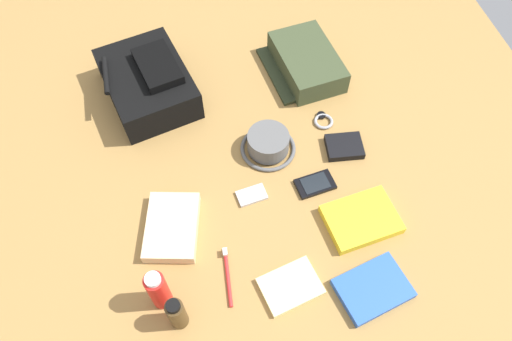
{
  "coord_description": "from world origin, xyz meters",
  "views": [
    {
      "loc": [
        -0.73,
        0.17,
        1.23
      ],
      "look_at": [
        0.0,
        0.0,
        0.04
      ],
      "focal_mm": 33.97,
      "sensor_mm": 36.0,
      "label": 1
    }
  ],
  "objects_px": {
    "paperback_novel": "(373,289)",
    "toothbrush": "(227,273)",
    "travel_guidebook": "(361,220)",
    "cell_phone": "(315,184)",
    "wristwatch": "(323,121)",
    "wallet": "(344,147)",
    "folded_towel": "(172,227)",
    "media_player": "(252,195)",
    "toiletry_pouch": "(306,63)",
    "notepad": "(290,286)",
    "sunscreen_spray": "(158,290)",
    "cologne_bottle": "(177,314)",
    "backpack": "(148,83)",
    "bucket_hat": "(268,144)"
  },
  "relations": [
    {
      "from": "paperback_novel",
      "to": "toothbrush",
      "type": "bearing_deg",
      "value": 70.17
    },
    {
      "from": "travel_guidebook",
      "to": "cell_phone",
      "type": "relative_size",
      "value": 1.78
    },
    {
      "from": "wristwatch",
      "to": "toothbrush",
      "type": "relative_size",
      "value": 0.44
    },
    {
      "from": "cell_phone",
      "to": "wallet",
      "type": "distance_m",
      "value": 0.16
    },
    {
      "from": "folded_towel",
      "to": "cell_phone",
      "type": "bearing_deg",
      "value": -83.61
    },
    {
      "from": "travel_guidebook",
      "to": "wristwatch",
      "type": "distance_m",
      "value": 0.36
    },
    {
      "from": "travel_guidebook",
      "to": "toothbrush",
      "type": "height_order",
      "value": "travel_guidebook"
    },
    {
      "from": "cell_phone",
      "to": "media_player",
      "type": "relative_size",
      "value": 1.32
    },
    {
      "from": "toiletry_pouch",
      "to": "toothbrush",
      "type": "xyz_separation_m",
      "value": [
        -0.66,
        0.4,
        -0.03
      ]
    },
    {
      "from": "wristwatch",
      "to": "notepad",
      "type": "height_order",
      "value": "notepad"
    },
    {
      "from": "toiletry_pouch",
      "to": "notepad",
      "type": "height_order",
      "value": "toiletry_pouch"
    },
    {
      "from": "sunscreen_spray",
      "to": "notepad",
      "type": "distance_m",
      "value": 0.34
    },
    {
      "from": "wallet",
      "to": "travel_guidebook",
      "type": "bearing_deg",
      "value": 179.2
    },
    {
      "from": "media_player",
      "to": "cologne_bottle",
      "type": "bearing_deg",
      "value": 140.36
    },
    {
      "from": "media_player",
      "to": "toiletry_pouch",
      "type": "bearing_deg",
      "value": -33.17
    },
    {
      "from": "media_player",
      "to": "wristwatch",
      "type": "bearing_deg",
      "value": -52.99
    },
    {
      "from": "backpack",
      "to": "sunscreen_spray",
      "type": "xyz_separation_m",
      "value": [
        -0.7,
        0.05,
        0.02
      ]
    },
    {
      "from": "media_player",
      "to": "notepad",
      "type": "distance_m",
      "value": 0.29
    },
    {
      "from": "toiletry_pouch",
      "to": "cologne_bottle",
      "type": "relative_size",
      "value": 2.28
    },
    {
      "from": "bucket_hat",
      "to": "wallet",
      "type": "bearing_deg",
      "value": -102.67
    },
    {
      "from": "sunscreen_spray",
      "to": "wallet",
      "type": "distance_m",
      "value": 0.7
    },
    {
      "from": "paperback_novel",
      "to": "wristwatch",
      "type": "xyz_separation_m",
      "value": [
        0.56,
        -0.04,
        -0.0
      ]
    },
    {
      "from": "wristwatch",
      "to": "notepad",
      "type": "distance_m",
      "value": 0.56
    },
    {
      "from": "wristwatch",
      "to": "notepad",
      "type": "bearing_deg",
      "value": 153.85
    },
    {
      "from": "bucket_hat",
      "to": "backpack",
      "type": "bearing_deg",
      "value": 47.06
    },
    {
      "from": "paperback_novel",
      "to": "media_player",
      "type": "distance_m",
      "value": 0.42
    },
    {
      "from": "bucket_hat",
      "to": "notepad",
      "type": "height_order",
      "value": "bucket_hat"
    },
    {
      "from": "toiletry_pouch",
      "to": "travel_guidebook",
      "type": "bearing_deg",
      "value": 179.21
    },
    {
      "from": "sunscreen_spray",
      "to": "media_player",
      "type": "distance_m",
      "value": 0.39
    },
    {
      "from": "bucket_hat",
      "to": "sunscreen_spray",
      "type": "distance_m",
      "value": 0.55
    },
    {
      "from": "cologne_bottle",
      "to": "travel_guidebook",
      "type": "height_order",
      "value": "cologne_bottle"
    },
    {
      "from": "cologne_bottle",
      "to": "wristwatch",
      "type": "height_order",
      "value": "cologne_bottle"
    },
    {
      "from": "bucket_hat",
      "to": "sunscreen_spray",
      "type": "relative_size",
      "value": 1.06
    },
    {
      "from": "media_player",
      "to": "folded_towel",
      "type": "height_order",
      "value": "folded_towel"
    },
    {
      "from": "cell_phone",
      "to": "media_player",
      "type": "xyz_separation_m",
      "value": [
        0.01,
        0.19,
        -0.0
      ]
    },
    {
      "from": "cologne_bottle",
      "to": "cell_phone",
      "type": "bearing_deg",
      "value": -55.87
    },
    {
      "from": "cell_phone",
      "to": "wristwatch",
      "type": "bearing_deg",
      "value": -23.12
    },
    {
      "from": "bucket_hat",
      "to": "toothbrush",
      "type": "xyz_separation_m",
      "value": [
        -0.36,
        0.2,
        -0.02
      ]
    },
    {
      "from": "backpack",
      "to": "toiletry_pouch",
      "type": "bearing_deg",
      "value": -91.21
    },
    {
      "from": "wallet",
      "to": "folded_towel",
      "type": "height_order",
      "value": "folded_towel"
    },
    {
      "from": "paperback_novel",
      "to": "toothbrush",
      "type": "relative_size",
      "value": 1.26
    },
    {
      "from": "travel_guidebook",
      "to": "folded_towel",
      "type": "distance_m",
      "value": 0.53
    },
    {
      "from": "cell_phone",
      "to": "paperback_novel",
      "type": "bearing_deg",
      "value": -171.02
    },
    {
      "from": "media_player",
      "to": "backpack",
      "type": "bearing_deg",
      "value": 27.95
    },
    {
      "from": "wristwatch",
      "to": "travel_guidebook",
      "type": "bearing_deg",
      "value": 179.39
    },
    {
      "from": "backpack",
      "to": "toothbrush",
      "type": "xyz_separation_m",
      "value": [
        -0.67,
        -0.12,
        -0.05
      ]
    },
    {
      "from": "backpack",
      "to": "paperback_novel",
      "type": "relative_size",
      "value": 1.88
    },
    {
      "from": "toothbrush",
      "to": "notepad",
      "type": "distance_m",
      "value": 0.17
    },
    {
      "from": "toiletry_pouch",
      "to": "sunscreen_spray",
      "type": "height_order",
      "value": "sunscreen_spray"
    },
    {
      "from": "media_player",
      "to": "toothbrush",
      "type": "height_order",
      "value": "toothbrush"
    }
  ]
}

